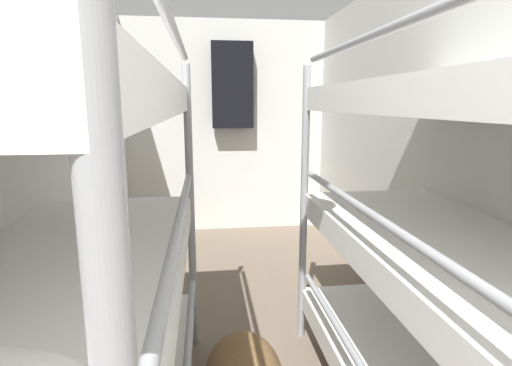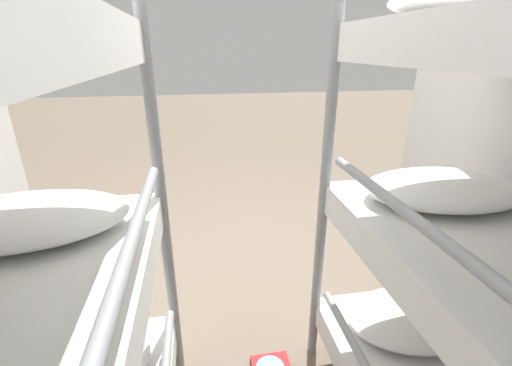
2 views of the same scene
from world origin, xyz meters
name	(u,v)px [view 2 (image 2 of 2)]	position (x,y,z in m)	size (l,w,h in m)	color
ground_plane	(235,285)	(0.00, 0.00, 0.00)	(20.00, 20.00, 0.00)	#6B5B4C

